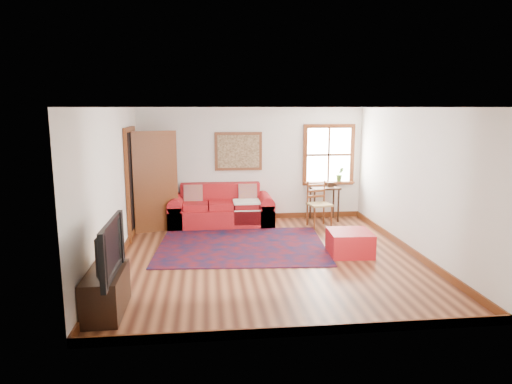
{
  "coord_description": "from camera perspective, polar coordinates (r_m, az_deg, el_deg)",
  "views": [
    {
      "loc": [
        -1.01,
        -7.34,
        2.49
      ],
      "look_at": [
        -0.14,
        0.6,
        1.02
      ],
      "focal_mm": 32.0,
      "sensor_mm": 36.0,
      "label": 1
    }
  ],
  "objects": [
    {
      "name": "window",
      "position": [
        10.49,
        9.24,
        3.86
      ],
      "size": [
        1.18,
        0.2,
        1.38
      ],
      "color": "white",
      "rests_on": "ground"
    },
    {
      "name": "candle_hurricane",
      "position": [
        6.29,
        -17.17,
        -7.4
      ],
      "size": [
        0.12,
        0.12,
        0.18
      ],
      "color": "silver",
      "rests_on": "media_cabinet"
    },
    {
      "name": "side_table",
      "position": [
        10.31,
        8.55,
        -0.02
      ],
      "size": [
        0.64,
        0.48,
        0.77
      ],
      "color": "black",
      "rests_on": "ground"
    },
    {
      "name": "ladder_back_chair",
      "position": [
        9.79,
        7.81,
        -1.26
      ],
      "size": [
        0.53,
        0.51,
        0.96
      ],
      "color": "tan",
      "rests_on": "ground"
    },
    {
      "name": "red_ottoman",
      "position": [
        8.07,
        11.64,
        -6.24
      ],
      "size": [
        0.76,
        0.76,
        0.41
      ],
      "primitive_type": "cube",
      "rotation": [
        0.0,
        0.0,
        -0.06
      ],
      "color": "#AB161B",
      "rests_on": "ground"
    },
    {
      "name": "ground",
      "position": [
        7.82,
        1.51,
        -8.14
      ],
      "size": [
        5.5,
        5.5,
        0.0
      ],
      "primitive_type": "plane",
      "color": "#492113",
      "rests_on": "ground"
    },
    {
      "name": "room_envelope",
      "position": [
        7.47,
        1.56,
        3.98
      ],
      "size": [
        5.04,
        5.54,
        2.52
      ],
      "color": "silver",
      "rests_on": "ground"
    },
    {
      "name": "persian_rug",
      "position": [
        8.42,
        -1.79,
        -6.71
      ],
      "size": [
        3.17,
        2.61,
        0.02
      ],
      "primitive_type": "cube",
      "rotation": [
        0.0,
        0.0,
        -0.07
      ],
      "color": "#520B12",
      "rests_on": "ground"
    },
    {
      "name": "red_leather_sofa",
      "position": [
        9.91,
        -4.37,
        -2.43
      ],
      "size": [
        2.23,
        0.92,
        0.87
      ],
      "color": "#AB161B",
      "rests_on": "ground"
    },
    {
      "name": "framed_artwork",
      "position": [
        10.13,
        -2.21,
        5.1
      ],
      "size": [
        1.05,
        0.07,
        0.85
      ],
      "color": "#643015",
      "rests_on": "ground"
    },
    {
      "name": "doorway",
      "position": [
        9.31,
        -13.55,
        1.36
      ],
      "size": [
        0.89,
        1.08,
        2.14
      ],
      "color": "black",
      "rests_on": "ground"
    },
    {
      "name": "television",
      "position": [
        5.68,
        -18.69,
        -6.75
      ],
      "size": [
        0.15,
        1.17,
        0.67
      ],
      "primitive_type": "imported",
      "rotation": [
        0.0,
        0.0,
        1.57
      ],
      "color": "black",
      "rests_on": "media_cabinet"
    },
    {
      "name": "media_cabinet",
      "position": [
        6.02,
        -18.24,
        -11.82
      ],
      "size": [
        0.43,
        0.96,
        0.53
      ],
      "primitive_type": "cube",
      "color": "black",
      "rests_on": "ground"
    }
  ]
}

